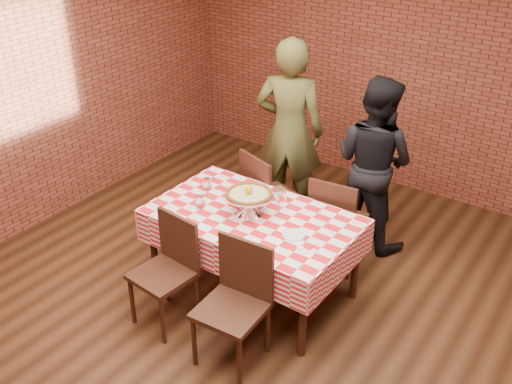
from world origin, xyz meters
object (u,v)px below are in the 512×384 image
Objects in this scene: pizza_stand at (249,204)px; condiment_caddy at (279,195)px; water_glass_right at (207,184)px; chair_near_left at (162,275)px; diner_black at (373,162)px; chair_near_right at (231,309)px; table at (253,254)px; pizza at (249,194)px; diner_olive at (289,131)px; water_glass_left at (200,202)px; chair_far_right at (338,220)px; chair_far_left at (273,196)px.

condiment_caddy is at bearing 71.64° from pizza_stand.
water_glass_right is 0.66m from condiment_caddy.
condiment_caddy is 0.14× the size of chair_near_left.
diner_black is (0.38, 1.01, 0.00)m from condiment_caddy.
chair_near_right is at bearing -54.90° from condiment_caddy.
chair_near_right is 0.57× the size of diner_black.
water_glass_right is at bearing -143.39° from condiment_caddy.
water_glass_right is at bearing 132.63° from chair_near_right.
condiment_caddy is 1.16m from chair_near_left.
table is 4.38× the size of pizza.
chair_near_right is at bearing 96.46° from diner_black.
pizza_stand is 0.92m from chair_near_right.
table is at bearing -80.58° from condiment_caddy.
diner_black is at bearing 164.07° from diner_olive.
table is at bearing -11.88° from water_glass_right.
diner_olive is at bearing 109.45° from table.
water_glass_left is 1.41m from diner_olive.
chair_far_right is (0.82, 0.92, -0.35)m from water_glass_left.
chair_near_left is at bearing -113.48° from pizza_stand.
table is 0.85m from chair_far_left.
diner_olive is at bearing 83.72° from water_glass_right.
pizza_stand is 0.21× the size of diner_olive.
chair_near_right reaches higher than condiment_caddy.
diner_black reaches higher than water_glass_right.
diner_black reaches higher than condiment_caddy.
chair_near_right is (0.37, -0.75, -0.38)m from pizza_stand.
pizza_stand is at bearing -12.64° from water_glass_right.
water_glass_left is 1.03m from chair_near_right.
diner_black is (0.05, 0.54, 0.37)m from chair_far_right.
water_glass_right is 0.78m from chair_far_left.
diner_black reaches higher than pizza_stand.
diner_olive is (-0.45, 1.26, 0.56)m from table.
diner_olive reaches higher than water_glass_left.
chair_far_right is (0.33, 0.47, -0.37)m from condiment_caddy.
condiment_caddy is at bearing 15.98° from water_glass_right.
chair_near_left is (0.07, -0.58, -0.36)m from water_glass_left.
pizza_stand is at bearing -87.73° from condiment_caddy.
pizza_stand is at bearing 178.54° from table.
table is at bearing 69.81° from chair_near_left.
chair_far_right is at bearing 60.75° from pizza_stand.
chair_far_left reaches higher than chair_far_right.
water_glass_left is at bearing -61.56° from water_glass_right.
water_glass_right is 0.06× the size of diner_olive.
pizza is at bearing 20.55° from water_glass_left.
diner_olive reaches higher than chair_far_left.
diner_black is at bearing 69.81° from pizza.
chair_near_left is at bearing -113.48° from pizza.
pizza_stand is 3.60× the size of water_glass_left.
chair_far_left is at bearing 83.18° from water_glass_left.
chair_far_right is at bearing 130.53° from diner_olive.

